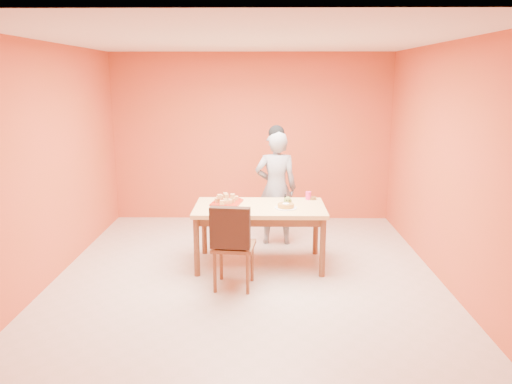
{
  "coord_description": "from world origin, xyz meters",
  "views": [
    {
      "loc": [
        0.18,
        -5.58,
        2.3
      ],
      "look_at": [
        0.1,
        0.3,
        0.95
      ],
      "focal_mm": 35.0,
      "sensor_mm": 36.0,
      "label": 1
    }
  ],
  "objects_px": {
    "pastry_platter": "(227,203)",
    "checker_tin": "(312,198)",
    "sponge_cake": "(286,206)",
    "dining_table": "(260,213)",
    "person": "(276,188)",
    "dining_chair": "(234,244)",
    "magenta_glass": "(308,196)",
    "red_dinner_plate": "(233,200)",
    "egg_ornament": "(288,202)"
  },
  "relations": [
    {
      "from": "pastry_platter",
      "to": "checker_tin",
      "type": "bearing_deg",
      "value": 11.64
    },
    {
      "from": "sponge_cake",
      "to": "checker_tin",
      "type": "distance_m",
      "value": 0.59
    },
    {
      "from": "sponge_cake",
      "to": "checker_tin",
      "type": "bearing_deg",
      "value": 51.78
    },
    {
      "from": "checker_tin",
      "to": "person",
      "type": "bearing_deg",
      "value": 133.11
    },
    {
      "from": "magenta_glass",
      "to": "pastry_platter",
      "type": "bearing_deg",
      "value": -168.27
    },
    {
      "from": "person",
      "to": "checker_tin",
      "type": "distance_m",
      "value": 0.67
    },
    {
      "from": "egg_ornament",
      "to": "person",
      "type": "bearing_deg",
      "value": 108.46
    },
    {
      "from": "person",
      "to": "egg_ornament",
      "type": "xyz_separation_m",
      "value": [
        0.12,
        -0.86,
        0.02
      ]
    },
    {
      "from": "dining_table",
      "to": "pastry_platter",
      "type": "relative_size",
      "value": 4.53
    },
    {
      "from": "egg_ornament",
      "to": "magenta_glass",
      "type": "height_order",
      "value": "egg_ornament"
    },
    {
      "from": "red_dinner_plate",
      "to": "checker_tin",
      "type": "xyz_separation_m",
      "value": [
        1.03,
        0.05,
        0.01
      ]
    },
    {
      "from": "magenta_glass",
      "to": "sponge_cake",
      "type": "bearing_deg",
      "value": -124.48
    },
    {
      "from": "dining_table",
      "to": "egg_ornament",
      "type": "xyz_separation_m",
      "value": [
        0.34,
        -0.02,
        0.16
      ]
    },
    {
      "from": "pastry_platter",
      "to": "dining_table",
      "type": "bearing_deg",
      "value": -16.63
    },
    {
      "from": "sponge_cake",
      "to": "checker_tin",
      "type": "height_order",
      "value": "sponge_cake"
    },
    {
      "from": "dining_chair",
      "to": "magenta_glass",
      "type": "relative_size",
      "value": 9.46
    },
    {
      "from": "pastry_platter",
      "to": "sponge_cake",
      "type": "distance_m",
      "value": 0.77
    },
    {
      "from": "dining_table",
      "to": "magenta_glass",
      "type": "relative_size",
      "value": 15.43
    },
    {
      "from": "person",
      "to": "checker_tin",
      "type": "bearing_deg",
      "value": 132.49
    },
    {
      "from": "dining_table",
      "to": "checker_tin",
      "type": "bearing_deg",
      "value": 27.24
    },
    {
      "from": "dining_table",
      "to": "red_dinner_plate",
      "type": "xyz_separation_m",
      "value": [
        -0.35,
        0.3,
        0.1
      ]
    },
    {
      "from": "magenta_glass",
      "to": "dining_chair",
      "type": "bearing_deg",
      "value": -130.7
    },
    {
      "from": "red_dinner_plate",
      "to": "magenta_glass",
      "type": "relative_size",
      "value": 2.18
    },
    {
      "from": "dining_table",
      "to": "pastry_platter",
      "type": "xyz_separation_m",
      "value": [
        -0.42,
        0.12,
        0.1
      ]
    },
    {
      "from": "pastry_platter",
      "to": "checker_tin",
      "type": "distance_m",
      "value": 1.12
    },
    {
      "from": "person",
      "to": "pastry_platter",
      "type": "xyz_separation_m",
      "value": [
        -0.64,
        -0.72,
        -0.03
      ]
    },
    {
      "from": "sponge_cake",
      "to": "dining_table",
      "type": "bearing_deg",
      "value": 160.09
    },
    {
      "from": "dining_chair",
      "to": "sponge_cake",
      "type": "bearing_deg",
      "value": 51.57
    },
    {
      "from": "dining_chair",
      "to": "egg_ornament",
      "type": "bearing_deg",
      "value": 54.29
    },
    {
      "from": "dining_chair",
      "to": "magenta_glass",
      "type": "distance_m",
      "value": 1.43
    },
    {
      "from": "pastry_platter",
      "to": "magenta_glass",
      "type": "distance_m",
      "value": 1.07
    },
    {
      "from": "dining_chair",
      "to": "pastry_platter",
      "type": "relative_size",
      "value": 2.77
    },
    {
      "from": "pastry_platter",
      "to": "egg_ornament",
      "type": "xyz_separation_m",
      "value": [
        0.76,
        -0.15,
        0.05
      ]
    },
    {
      "from": "dining_table",
      "to": "person",
      "type": "relative_size",
      "value": 1.0
    },
    {
      "from": "egg_ornament",
      "to": "sponge_cake",
      "type": "bearing_deg",
      "value": -96.07
    },
    {
      "from": "dining_chair",
      "to": "red_dinner_plate",
      "type": "bearing_deg",
      "value": 99.92
    },
    {
      "from": "sponge_cake",
      "to": "magenta_glass",
      "type": "height_order",
      "value": "magenta_glass"
    },
    {
      "from": "sponge_cake",
      "to": "egg_ornament",
      "type": "bearing_deg",
      "value": 73.42
    },
    {
      "from": "dining_table",
      "to": "dining_chair",
      "type": "height_order",
      "value": "dining_chair"
    },
    {
      "from": "dining_table",
      "to": "pastry_platter",
      "type": "distance_m",
      "value": 0.45
    },
    {
      "from": "person",
      "to": "red_dinner_plate",
      "type": "bearing_deg",
      "value": 43.11
    },
    {
      "from": "pastry_platter",
      "to": "sponge_cake",
      "type": "height_order",
      "value": "sponge_cake"
    },
    {
      "from": "person",
      "to": "magenta_glass",
      "type": "distance_m",
      "value": 0.64
    },
    {
      "from": "person",
      "to": "egg_ornament",
      "type": "height_order",
      "value": "person"
    },
    {
      "from": "person",
      "to": "sponge_cake",
      "type": "distance_m",
      "value": 0.96
    },
    {
      "from": "dining_chair",
      "to": "pastry_platter",
      "type": "distance_m",
      "value": 0.89
    },
    {
      "from": "egg_ornament",
      "to": "magenta_glass",
      "type": "relative_size",
      "value": 1.2
    },
    {
      "from": "egg_ornament",
      "to": "checker_tin",
      "type": "relative_size",
      "value": 1.23
    },
    {
      "from": "dining_table",
      "to": "dining_chair",
      "type": "distance_m",
      "value": 0.79
    },
    {
      "from": "person",
      "to": "sponge_cake",
      "type": "height_order",
      "value": "person"
    }
  ]
}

